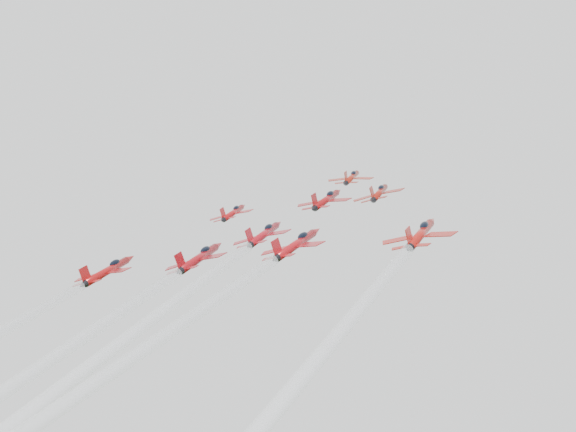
% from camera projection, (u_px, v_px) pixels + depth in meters
% --- Properties ---
extents(jet_lead, '(9.40, 11.86, 8.15)m').
position_uv_depth(jet_lead, '(352.00, 177.00, 145.13)').
color(jet_lead, '#A61F0F').
extents(jet_row2_left, '(9.14, 11.53, 7.92)m').
position_uv_depth(jet_row2_left, '(234.00, 212.00, 138.24)').
color(jet_row2_left, '#AA1012').
extents(jet_row2_center, '(10.26, 12.94, 8.89)m').
position_uv_depth(jet_row2_center, '(327.00, 199.00, 127.91)').
color(jet_row2_center, '#A00F11').
extents(jet_row2_right, '(9.12, 11.50, 7.91)m').
position_uv_depth(jet_row2_right, '(380.00, 192.00, 122.19)').
color(jet_row2_right, maroon).
extents(jet_center, '(9.95, 91.32, 60.06)m').
position_uv_depth(jet_center, '(67.00, 379.00, 68.99)').
color(jet_center, '#A91019').
extents(jet_rear_right, '(10.09, 92.66, 60.93)m').
position_uv_depth(jet_rear_right, '(76.00, 431.00, 56.54)').
color(jet_rear_right, '#AC1016').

